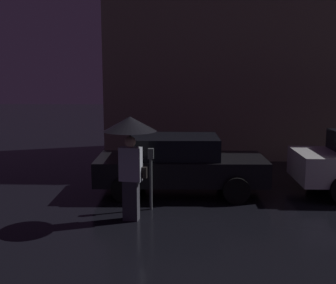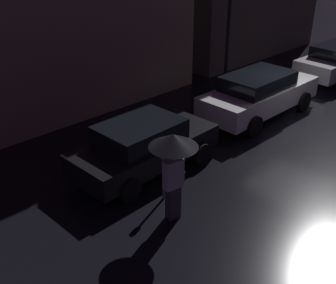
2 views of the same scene
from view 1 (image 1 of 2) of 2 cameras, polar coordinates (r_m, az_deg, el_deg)
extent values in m
cube|color=gray|center=(15.38, 8.16, 14.24)|extent=(8.38, 3.00, 8.46)
cube|color=black|center=(10.28, 1.74, -3.61)|extent=(4.11, 1.82, 0.58)
cube|color=black|center=(10.17, 0.85, -0.61)|extent=(2.15, 1.56, 0.51)
cylinder|color=black|center=(11.23, 8.23, -4.12)|extent=(0.60, 0.22, 0.60)
cylinder|color=black|center=(9.60, 9.24, -6.46)|extent=(0.60, 0.22, 0.60)
cylinder|color=black|center=(11.25, -4.64, -4.02)|extent=(0.60, 0.22, 0.60)
cylinder|color=black|center=(9.63, -5.87, -6.34)|extent=(0.60, 0.22, 0.60)
cylinder|color=black|center=(11.72, 19.98, -3.85)|extent=(0.67, 0.22, 0.67)
cube|color=#383842|center=(8.45, -5.02, -7.88)|extent=(0.33, 0.25, 0.80)
cube|color=#B2B7C6|center=(8.26, -5.10, -3.00)|extent=(0.46, 0.27, 0.67)
sphere|color=tan|center=(8.18, -5.14, 0.03)|extent=(0.22, 0.22, 0.22)
cylinder|color=black|center=(8.21, -5.12, -1.24)|extent=(0.02, 0.02, 0.79)
cone|color=black|center=(8.13, -5.18, 2.48)|extent=(1.04, 1.04, 0.29)
cube|color=black|center=(8.27, -3.43, -4.15)|extent=(0.17, 0.12, 0.22)
cylinder|color=#4C5154|center=(9.01, -2.32, -5.74)|extent=(0.06, 0.06, 1.11)
cube|color=#4C5154|center=(8.86, -2.35, -1.59)|extent=(0.12, 0.10, 0.22)
camera|label=2|loc=(7.52, -69.40, 26.69)|focal=45.00mm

